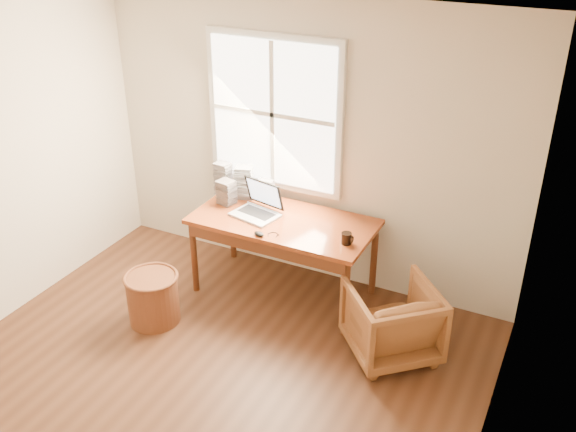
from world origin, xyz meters
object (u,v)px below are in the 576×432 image
at_px(desk, 283,222).
at_px(laptop, 255,202).
at_px(cd_stack_a, 244,182).
at_px(wicker_stool, 153,299).
at_px(coffee_mug, 346,238).
at_px(armchair, 392,321).

distance_m(desk, laptop, 0.31).
xyz_separation_m(laptop, cd_stack_a, (-0.27, 0.30, 0.01)).
distance_m(desk, wicker_stool, 1.30).
relative_size(laptop, cd_stack_a, 1.29).
bearing_deg(laptop, wicker_stool, -111.02).
bearing_deg(laptop, desk, 23.92).
bearing_deg(cd_stack_a, desk, -24.78).
distance_m(coffee_mug, cd_stack_a, 1.25).
bearing_deg(armchair, desk, -60.61).
bearing_deg(armchair, coffee_mug, -67.92).
xyz_separation_m(armchair, laptop, (-1.41, 0.34, 0.59)).
xyz_separation_m(coffee_mug, cd_stack_a, (-1.18, 0.39, 0.11)).
bearing_deg(coffee_mug, armchair, -44.69).
bearing_deg(desk, cd_stack_a, 155.22).
bearing_deg(coffee_mug, laptop, 155.62).
bearing_deg(armchair, wicker_stool, -27.68).
distance_m(laptop, coffee_mug, 0.91).
bearing_deg(desk, wicker_stool, -132.14).
height_order(desk, cd_stack_a, cd_stack_a).
height_order(desk, armchair, desk).
relative_size(armchair, wicker_stool, 1.55).
relative_size(laptop, coffee_mug, 4.09).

